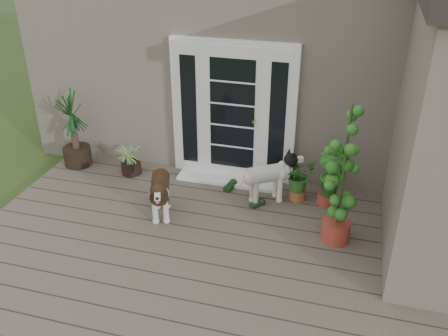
# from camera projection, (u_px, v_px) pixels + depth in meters

# --- Properties ---
(deck) EXTENTS (6.20, 4.60, 0.12)m
(deck) POSITION_uv_depth(u_px,v_px,m) (202.00, 266.00, 5.97)
(deck) COLOR #6B5B4C
(deck) RESTS_ON ground
(house_main) EXTENTS (7.40, 4.00, 3.10)m
(house_main) POSITION_uv_depth(u_px,v_px,m) (273.00, 53.00, 8.86)
(house_main) COLOR #665E54
(house_main) RESTS_ON ground
(door_unit) EXTENTS (1.90, 0.14, 2.15)m
(door_unit) POSITION_uv_depth(u_px,v_px,m) (233.00, 112.00, 7.34)
(door_unit) COLOR white
(door_unit) RESTS_ON deck
(door_step) EXTENTS (1.60, 0.40, 0.05)m
(door_step) POSITION_uv_depth(u_px,v_px,m) (229.00, 179.00, 7.67)
(door_step) COLOR white
(door_step) RESTS_ON deck
(brindle_dog) EXTENTS (0.60, 0.87, 0.67)m
(brindle_dog) POSITION_uv_depth(u_px,v_px,m) (160.00, 195.00, 6.68)
(brindle_dog) COLOR #372414
(brindle_dog) RESTS_ON deck
(white_dog) EXTENTS (0.86, 0.73, 0.67)m
(white_dog) POSITION_uv_depth(u_px,v_px,m) (267.00, 181.00, 7.00)
(white_dog) COLOR white
(white_dog) RESTS_ON deck
(spider_plant) EXTENTS (0.60, 0.60, 0.56)m
(spider_plant) POSITION_uv_depth(u_px,v_px,m) (130.00, 158.00, 7.77)
(spider_plant) COLOR #89A968
(spider_plant) RESTS_ON deck
(yucca) EXTENTS (1.03, 1.03, 1.23)m
(yucca) POSITION_uv_depth(u_px,v_px,m) (74.00, 130.00, 7.87)
(yucca) COLOR black
(yucca) RESTS_ON deck
(herb_a) EXTENTS (0.65, 0.65, 0.59)m
(herb_a) POSITION_uv_depth(u_px,v_px,m) (298.00, 182.00, 7.07)
(herb_a) COLOR #235E1A
(herb_a) RESTS_ON deck
(herb_b) EXTENTS (0.58, 0.58, 0.62)m
(herb_b) POSITION_uv_depth(u_px,v_px,m) (328.00, 185.00, 6.96)
(herb_b) COLOR #225A19
(herb_b) RESTS_ON deck
(herb_c) EXTENTS (0.43, 0.43, 0.61)m
(herb_c) POSITION_uv_depth(u_px,v_px,m) (405.00, 199.00, 6.63)
(herb_c) COLOR #235819
(herb_c) RESTS_ON deck
(sapling) EXTENTS (0.72, 0.72, 1.94)m
(sapling) POSITION_uv_depth(u_px,v_px,m) (343.00, 174.00, 5.89)
(sapling) COLOR #215719
(sapling) RESTS_ON deck
(clog_left) EXTENTS (0.21, 0.33, 0.09)m
(clog_left) POSITION_uv_depth(u_px,v_px,m) (230.00, 186.00, 7.45)
(clog_left) COLOR black
(clog_left) RESTS_ON deck
(clog_right) EXTENTS (0.26, 0.29, 0.08)m
(clog_right) POSITION_uv_depth(u_px,v_px,m) (257.00, 204.00, 7.03)
(clog_right) COLOR #133119
(clog_right) RESTS_ON deck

